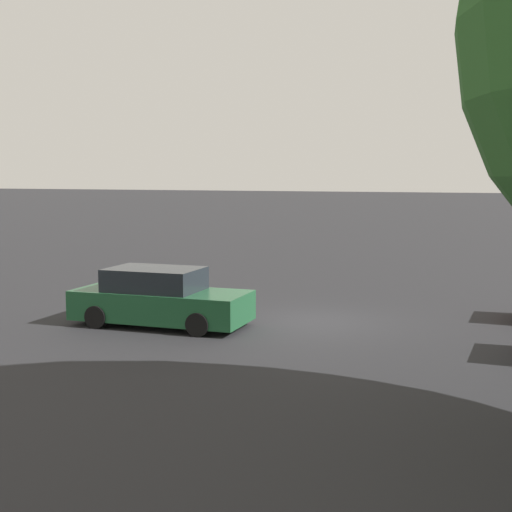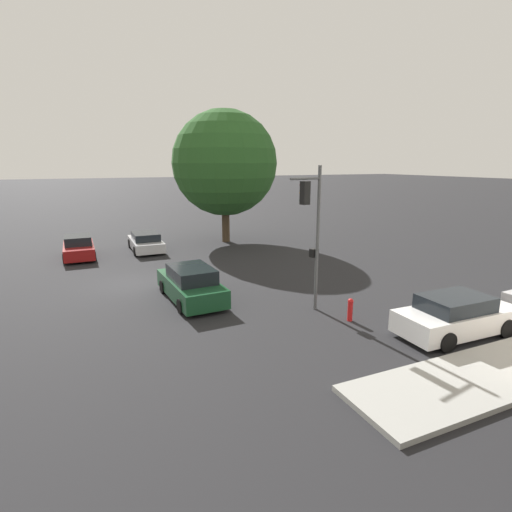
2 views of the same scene
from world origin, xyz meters
name	(u,v)px [view 1 (image 1 of 2)]	position (x,y,z in m)	size (l,w,h in m)	color
ground_plane	(311,321)	(0.00, 0.00, 0.00)	(300.00, 300.00, 0.00)	black
crossing_car_0	(160,299)	(3.66, 2.09, 0.73)	(4.85, 2.19, 1.57)	#194728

